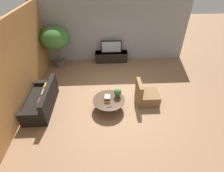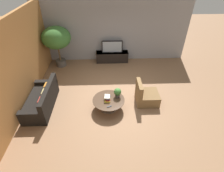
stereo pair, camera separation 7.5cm
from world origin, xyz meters
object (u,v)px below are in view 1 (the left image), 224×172
Objects in this scene: media_console at (111,57)px; potted_palm_tall at (55,39)px; armchair_wicker at (146,96)px; potted_plant_tabletop at (118,92)px; couch_by_wall at (42,101)px; television at (111,47)px; coffee_table at (109,102)px.

potted_palm_tall is at bearing -172.42° from media_console.
armchair_wicker is 1.11m from potted_plant_tabletop.
couch_by_wall is 2.19× the size of armchair_wicker.
television is 2.64m from potted_palm_tall.
potted_palm_tall is (-2.30, 3.16, 1.11)m from coffee_table.
potted_palm_tall is 4.06m from potted_plant_tabletop.
armchair_wicker is at bearing -70.73° from media_console.
armchair_wicker is at bearing 91.75° from couch_by_wall.
television is 3.55m from coffee_table.
television is 3.03× the size of potted_plant_tabletop.
coffee_table is 4.07m from potted_palm_tall.
couch_by_wall is at bearing -91.18° from potted_palm_tall.
potted_plant_tabletop is at bearing 28.15° from coffee_table.
armchair_wicker is at bearing 12.06° from coffee_table.
television reaches higher than armchair_wicker.
potted_palm_tall reaches higher than couch_by_wall.
couch_by_wall is 3.18m from potted_palm_tall.
television reaches higher than coffee_table.
armchair_wicker is 0.44× the size of potted_palm_tall.
couch_by_wall is at bearing -128.23° from television.
potted_plant_tabletop is (2.62, -2.99, -0.81)m from potted_palm_tall.
potted_palm_tall is at bearing -172.46° from television.
couch_by_wall is 2.70m from potted_plant_tabletop.
television reaches higher than media_console.
couch_by_wall is at bearing 175.66° from coffee_table.
television is at bearing 7.54° from potted_palm_tall.
television is 0.54× the size of couch_by_wall.
coffee_table is 1.30× the size of armchair_wicker.
coffee_table is 0.59× the size of couch_by_wall.
armchair_wicker reaches higher than potted_plant_tabletop.
potted_palm_tall reaches higher than television.
potted_palm_tall is (-3.68, 2.87, 1.12)m from armchair_wicker.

